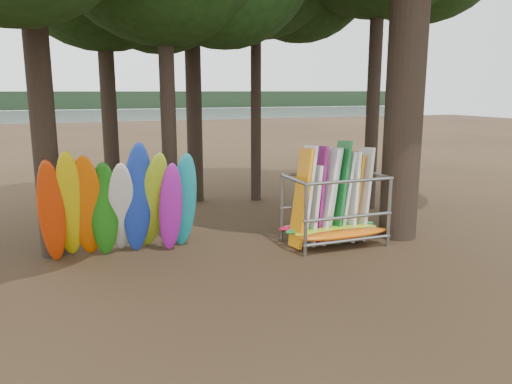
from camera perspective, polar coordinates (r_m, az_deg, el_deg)
name	(u,v)px	position (r m, az deg, el deg)	size (l,w,h in m)	color
ground	(263,257)	(12.99, 0.76, -7.43)	(120.00, 120.00, 0.00)	#47331E
lake	(101,122)	(71.68, -17.34, 7.65)	(160.00, 160.00, 0.00)	gray
far_shore	(85,100)	(121.52, -18.99, 9.88)	(160.00, 4.00, 4.00)	black
kayak_row	(119,206)	(13.01, -15.40, -1.55)	(3.93, 1.87, 3.14)	red
storage_rack	(334,210)	(14.02, 8.91, -2.09)	(2.94, 1.60, 2.89)	gray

